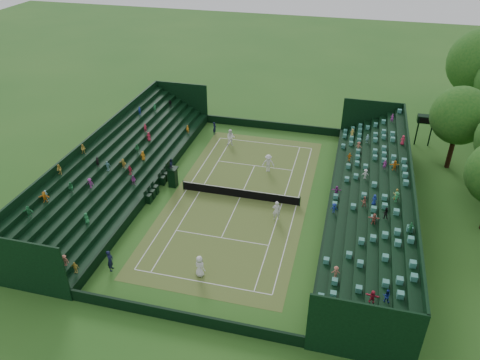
# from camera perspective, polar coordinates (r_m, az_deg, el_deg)

# --- Properties ---
(ground) EXTENTS (160.00, 160.00, 0.00)m
(ground) POSITION_cam_1_polar(r_m,az_deg,el_deg) (45.24, 0.00, -2.16)
(ground) COLOR #255A1C
(ground) RESTS_ON ground
(court_surface) EXTENTS (12.97, 26.77, 0.01)m
(court_surface) POSITION_cam_1_polar(r_m,az_deg,el_deg) (45.23, 0.00, -2.15)
(court_surface) COLOR #3A6A23
(court_surface) RESTS_ON ground
(perimeter_wall_north) EXTENTS (17.17, 0.20, 1.00)m
(perimeter_wall_north) POSITION_cam_1_polar(r_m,az_deg,el_deg) (58.58, 3.89, 6.65)
(perimeter_wall_north) COLOR black
(perimeter_wall_north) RESTS_ON ground
(perimeter_wall_south) EXTENTS (17.17, 0.20, 1.00)m
(perimeter_wall_south) POSITION_cam_1_polar(r_m,az_deg,el_deg) (33.41, -7.07, -16.23)
(perimeter_wall_south) COLOR black
(perimeter_wall_south) RESTS_ON ground
(perimeter_wall_east) EXTENTS (0.20, 31.77, 1.00)m
(perimeter_wall_east) POSITION_cam_1_polar(r_m,az_deg,el_deg) (43.99, 10.78, -3.10)
(perimeter_wall_east) COLOR black
(perimeter_wall_east) RESTS_ON ground
(perimeter_wall_west) EXTENTS (0.20, 31.77, 1.00)m
(perimeter_wall_west) POSITION_cam_1_polar(r_m,az_deg,el_deg) (47.46, -9.97, -0.21)
(perimeter_wall_west) COLOR black
(perimeter_wall_west) RESTS_ON ground
(north_grandstand) EXTENTS (6.60, 32.00, 4.90)m
(north_grandstand) POSITION_cam_1_polar(r_m,az_deg,el_deg) (43.53, 16.39, -2.68)
(north_grandstand) COLOR black
(north_grandstand) RESTS_ON ground
(south_grandstand) EXTENTS (6.60, 32.00, 4.90)m
(south_grandstand) POSITION_cam_1_polar(r_m,az_deg,el_deg) (48.66, -14.60, 1.49)
(south_grandstand) COLOR black
(south_grandstand) RESTS_ON ground
(tennis_net) EXTENTS (11.67, 0.10, 1.06)m
(tennis_net) POSITION_cam_1_polar(r_m,az_deg,el_deg) (44.95, 0.00, -1.60)
(tennis_net) COLOR black
(tennis_net) RESTS_ON ground
(scoreboard_tower) EXTENTS (2.00, 1.00, 3.70)m
(scoreboard_tower) POSITION_cam_1_polar(r_m,az_deg,el_deg) (57.48, 21.77, 6.77)
(scoreboard_tower) COLOR black
(scoreboard_tower) RESTS_ON ground
(umpire_chair) EXTENTS (0.99, 0.99, 3.11)m
(umpire_chair) POSITION_cam_1_polar(r_m,az_deg,el_deg) (46.79, -8.24, 0.65)
(umpire_chair) COLOR black
(umpire_chair) RESTS_ON ground
(courtside_chairs) EXTENTS (0.59, 5.56, 1.28)m
(courtside_chairs) POSITION_cam_1_polar(r_m,az_deg,el_deg) (47.00, -9.89, -0.56)
(courtside_chairs) COLOR black
(courtside_chairs) RESTS_ON ground
(player_near_west) EXTENTS (1.07, 0.91, 1.87)m
(player_near_west) POSITION_cam_1_polar(r_m,az_deg,el_deg) (36.25, -4.93, -10.43)
(player_near_west) COLOR silver
(player_near_west) RESTS_ON ground
(player_near_east) EXTENTS (0.80, 0.62, 1.94)m
(player_near_east) POSITION_cam_1_polar(r_m,az_deg,el_deg) (41.92, 4.46, -3.71)
(player_near_east) COLOR silver
(player_near_east) RESTS_ON ground
(player_far_west) EXTENTS (1.10, 0.93, 2.00)m
(player_far_west) POSITION_cam_1_polar(r_m,az_deg,el_deg) (54.29, -1.14, 5.19)
(player_far_west) COLOR white
(player_far_west) RESTS_ON ground
(player_far_east) EXTENTS (1.37, 0.95, 1.96)m
(player_far_east) POSITION_cam_1_polar(r_m,az_deg,el_deg) (49.12, 3.46, 2.07)
(player_far_east) COLOR white
(player_far_east) RESTS_ON ground
(line_judge_north) EXTENTS (0.40, 0.59, 1.57)m
(line_judge_north) POSITION_cam_1_polar(r_m,az_deg,el_deg) (57.14, -3.12, 6.32)
(line_judge_north) COLOR black
(line_judge_north) RESTS_ON ground
(line_judge_south) EXTENTS (0.60, 0.77, 1.86)m
(line_judge_south) POSITION_cam_1_polar(r_m,az_deg,el_deg) (37.96, -15.54, -9.44)
(line_judge_south) COLOR black
(line_judge_south) RESTS_ON ground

